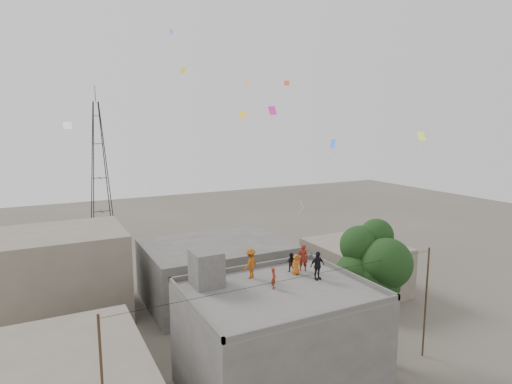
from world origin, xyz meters
TOP-DOWN VIEW (x-y plane):
  - main_building at (0.00, 0.00)m, footprint 10.00×8.00m
  - parapet at (0.00, 0.00)m, footprint 10.00×8.00m
  - stair_head_box at (-3.20, 2.60)m, footprint 1.60×1.80m
  - neighbor_north at (2.00, 14.00)m, footprint 12.00×9.00m
  - neighbor_northwest at (-10.00, 16.00)m, footprint 9.00×8.00m
  - neighbor_east at (14.00, 10.00)m, footprint 7.00×8.00m
  - tree at (7.37, 0.60)m, footprint 4.90×4.60m
  - utility_line at (0.50, -1.25)m, footprint 20.12×0.62m
  - transmission_tower at (-4.00, 40.00)m, footprint 2.97×2.97m
  - person_red_adult at (3.00, 2.13)m, footprint 0.73×0.63m
  - person_orange_child at (2.28, 1.76)m, footprint 0.66×0.48m
  - person_dark_child at (2.25, 2.34)m, footprint 0.74×0.72m
  - person_dark_adult at (2.93, 0.49)m, footprint 1.00×0.45m
  - person_orange_adult at (-0.45, 2.51)m, footprint 1.33×1.14m
  - person_red_child at (-0.05, 0.42)m, footprint 0.45×0.52m
  - kites at (0.85, 6.13)m, footprint 18.59×18.31m

SIDE VIEW (x-z plane):
  - neighbor_east at x=14.00m, z-range 0.00..4.40m
  - neighbor_north at x=2.00m, z-range 0.00..5.00m
  - main_building at x=0.00m, z-range 0.00..6.10m
  - neighbor_northwest at x=-10.00m, z-range 0.00..7.00m
  - utility_line at x=0.50m, z-range 0.13..7.53m
  - tree at x=7.37m, z-range 1.55..10.65m
  - parapet at x=0.00m, z-range 6.10..6.40m
  - person_red_child at x=-0.05m, z-range 6.10..7.29m
  - person_dark_child at x=2.25m, z-range 6.10..7.30m
  - person_orange_child at x=2.28m, z-range 6.10..7.36m
  - person_dark_adult at x=2.93m, z-range 6.10..7.78m
  - person_red_adult at x=3.00m, z-range 6.10..7.80m
  - person_orange_adult at x=-0.45m, z-range 6.10..7.89m
  - stair_head_box at x=-3.20m, z-range 6.10..8.10m
  - transmission_tower at x=-4.00m, z-range -0.93..19.07m
  - kites at x=0.85m, z-range 9.50..22.00m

